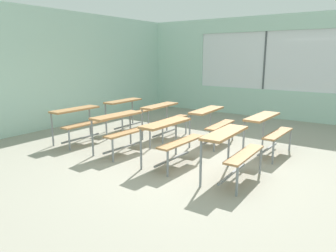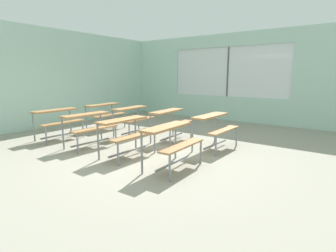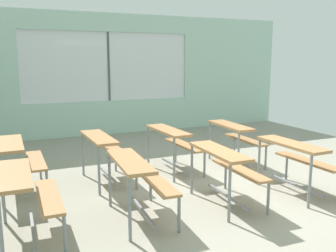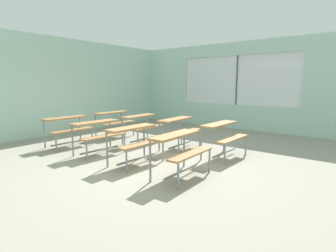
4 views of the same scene
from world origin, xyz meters
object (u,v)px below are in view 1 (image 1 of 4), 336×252
at_px(desk_bench_r0c1, 267,125).
at_px(desk_bench_r1c0, 171,133).
at_px(desk_bench_r0c0, 232,144).
at_px(desk_bench_r2c1, 164,113).
at_px(desk_bench_r3c1, 127,107).
at_px(desk_bench_r3c0, 79,117).
at_px(desk_bench_r1c1, 211,118).
at_px(desk_bench_r2c0, 121,124).

height_order(desk_bench_r0c1, desk_bench_r1c0, same).
height_order(desk_bench_r0c0, desk_bench_r2c1, same).
xyz_separation_m(desk_bench_r0c1, desk_bench_r3c1, (0.02, 3.60, 0.00)).
distance_m(desk_bench_r2c1, desk_bench_r3c0, 1.89).
distance_m(desk_bench_r0c1, desk_bench_r2c1, 2.38).
distance_m(desk_bench_r0c0, desk_bench_r2c1, 2.79).
xyz_separation_m(desk_bench_r1c1, desk_bench_r3c1, (-0.01, 2.40, 0.00)).
distance_m(desk_bench_r1c1, desk_bench_r2c0, 1.92).
distance_m(desk_bench_r0c1, desk_bench_r1c0, 1.92).
bearing_deg(desk_bench_r2c0, desk_bench_r0c0, -88.59).
relative_size(desk_bench_r2c0, desk_bench_r3c0, 1.02).
relative_size(desk_bench_r2c0, desk_bench_r2c1, 1.01).
height_order(desk_bench_r2c0, desk_bench_r2c1, same).
distance_m(desk_bench_r0c0, desk_bench_r1c1, 1.99).
distance_m(desk_bench_r0c0, desk_bench_r1c0, 1.13).
bearing_deg(desk_bench_r3c0, desk_bench_r2c0, -89.08).
xyz_separation_m(desk_bench_r1c0, desk_bench_r1c1, (1.56, 0.03, 0.00)).
relative_size(desk_bench_r2c0, desk_bench_r3c1, 1.02).
distance_m(desk_bench_r0c0, desk_bench_r2c0, 2.31).
bearing_deg(desk_bench_r1c0, desk_bench_r3c0, 91.37).
xyz_separation_m(desk_bench_r0c0, desk_bench_r2c1, (1.52, 2.34, 0.00)).
relative_size(desk_bench_r0c1, desk_bench_r1c0, 1.00).
relative_size(desk_bench_r1c0, desk_bench_r3c0, 1.01).
height_order(desk_bench_r2c1, desk_bench_r3c0, same).
bearing_deg(desk_bench_r1c1, desk_bench_r3c1, 87.54).
xyz_separation_m(desk_bench_r2c0, desk_bench_r2c1, (1.46, 0.03, 0.00)).
bearing_deg(desk_bench_r0c1, desk_bench_r2c1, 93.13).
bearing_deg(desk_bench_r1c1, desk_bench_r0c0, -146.89).
xyz_separation_m(desk_bench_r1c1, desk_bench_r2c1, (-0.09, 1.17, 0.00)).
distance_m(desk_bench_r3c0, desk_bench_r3c1, 1.53).
distance_m(desk_bench_r1c0, desk_bench_r2c0, 1.18).
xyz_separation_m(desk_bench_r0c1, desk_bench_r3c0, (-1.51, 3.58, 0.00)).
distance_m(desk_bench_r1c1, desk_bench_r2c1, 1.18).
height_order(desk_bench_r1c0, desk_bench_r3c1, same).
xyz_separation_m(desk_bench_r0c0, desk_bench_r0c1, (1.57, -0.04, 0.00)).
bearing_deg(desk_bench_r2c1, desk_bench_r0c1, -90.62).
distance_m(desk_bench_r1c0, desk_bench_r2c1, 1.90).
distance_m(desk_bench_r1c0, desk_bench_r3c1, 2.88).
bearing_deg(desk_bench_r3c0, desk_bench_r3c1, 1.46).
bearing_deg(desk_bench_r2c1, desk_bench_r0c0, -124.81).
distance_m(desk_bench_r1c1, desk_bench_r3c0, 2.84).
height_order(desk_bench_r2c0, desk_bench_r3c0, same).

